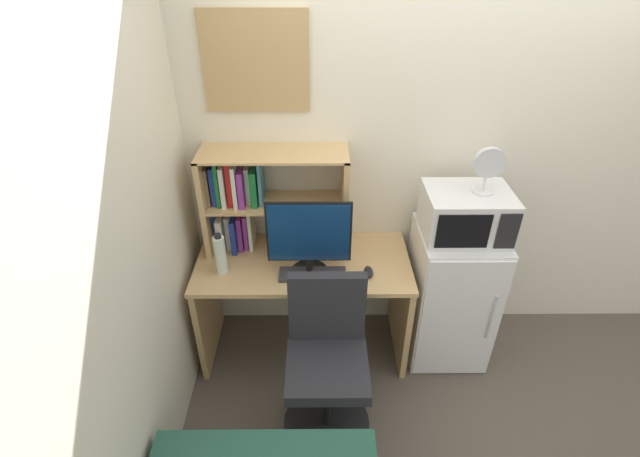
% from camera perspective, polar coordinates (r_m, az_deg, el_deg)
% --- Properties ---
extents(wall_back, '(6.40, 0.04, 2.60)m').
position_cam_1_polar(wall_back, '(3.02, 23.95, 8.89)').
color(wall_back, silver).
rests_on(wall_back, ground_plane).
extents(wall_left, '(0.04, 4.40, 2.60)m').
position_cam_1_polar(wall_left, '(1.63, -30.57, -15.09)').
color(wall_left, silver).
rests_on(wall_left, ground_plane).
extents(desk, '(1.28, 0.61, 0.73)m').
position_cam_1_polar(desk, '(2.90, -2.00, -7.45)').
color(desk, tan).
rests_on(desk, ground_plane).
extents(hutch_bookshelf, '(0.84, 0.29, 0.63)m').
position_cam_1_polar(hutch_bookshelf, '(2.75, -8.33, 3.77)').
color(hutch_bookshelf, tan).
rests_on(hutch_bookshelf, desk).
extents(monitor, '(0.47, 0.21, 0.46)m').
position_cam_1_polar(monitor, '(2.53, -1.37, -1.08)').
color(monitor, black).
rests_on(monitor, desk).
extents(keyboard, '(0.38, 0.13, 0.02)m').
position_cam_1_polar(keyboard, '(2.65, -0.93, -5.69)').
color(keyboard, '#333338').
rests_on(keyboard, desk).
extents(computer_mouse, '(0.05, 0.10, 0.04)m').
position_cam_1_polar(computer_mouse, '(2.66, 6.00, -5.35)').
color(computer_mouse, black).
rests_on(computer_mouse, desk).
extents(water_bottle, '(0.07, 0.07, 0.26)m').
position_cam_1_polar(water_bottle, '(2.67, -12.21, -3.15)').
color(water_bottle, silver).
rests_on(water_bottle, desk).
extents(mini_fridge, '(0.49, 0.51, 0.92)m').
position_cam_1_polar(mini_fridge, '(3.05, 15.76, -7.85)').
color(mini_fridge, white).
rests_on(mini_fridge, ground_plane).
extents(microwave, '(0.47, 0.37, 0.27)m').
position_cam_1_polar(microwave, '(2.71, 17.60, 1.77)').
color(microwave, silver).
rests_on(microwave, mini_fridge).
extents(desk_fan, '(0.17, 0.11, 0.26)m').
position_cam_1_polar(desk_fan, '(2.60, 20.03, 7.09)').
color(desk_fan, silver).
rests_on(desk_fan, microwave).
extents(desk_chair, '(0.49, 0.49, 0.95)m').
position_cam_1_polar(desk_chair, '(2.58, 0.86, -16.75)').
color(desk_chair, black).
rests_on(desk_chair, ground_plane).
extents(wall_corkboard, '(0.56, 0.02, 0.52)m').
position_cam_1_polar(wall_corkboard, '(2.58, -7.97, 19.71)').
color(wall_corkboard, tan).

